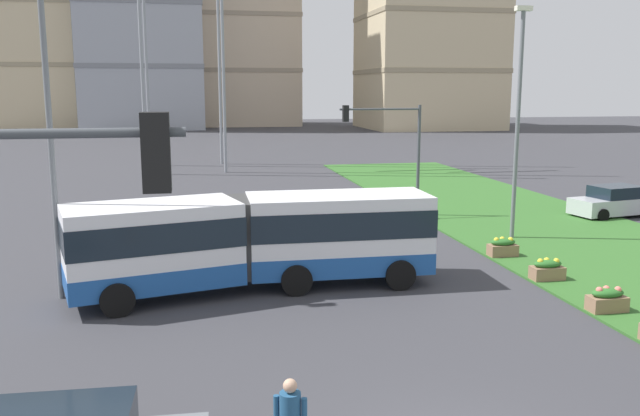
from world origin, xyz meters
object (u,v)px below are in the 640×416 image
object	(u,v)px
articulated_bus	(255,240)
traffic_light_far_right	(392,140)
flower_planter_4	(503,247)
streetlight_left	(49,122)
car_silver_hatch	(614,202)
apartment_tower_eastcentre	(429,18)
flower_planter_3	(547,269)
streetlight_median	(518,115)
flower_planter_2	(607,299)

from	to	relation	value
articulated_bus	traffic_light_far_right	xyz separation A→B (m)	(7.96, 10.93, 2.28)
flower_planter_4	streetlight_left	bearing A→B (deg)	-172.89
articulated_bus	car_silver_hatch	distance (m)	21.20
articulated_bus	traffic_light_far_right	distance (m)	13.71
car_silver_hatch	apartment_tower_eastcentre	size ratio (longest dim) A/B	0.13
flower_planter_3	streetlight_median	world-z (taller)	streetlight_median
articulated_bus	streetlight_left	xyz separation A→B (m)	(-6.08, 0.22, 3.83)
flower_planter_2	streetlight_median	xyz separation A→B (m)	(1.90, 9.54, 4.92)
flower_planter_4	streetlight_median	size ratio (longest dim) A/B	0.11
flower_planter_2	streetlight_median	world-z (taller)	streetlight_median
car_silver_hatch	flower_planter_4	xyz separation A→B (m)	(-9.44, -6.72, -0.33)
articulated_bus	flower_planter_3	bearing A→B (deg)	-6.30
streetlight_median	apartment_tower_eastcentre	size ratio (longest dim) A/B	0.28
streetlight_left	streetlight_median	bearing A→B (deg)	15.52
flower_planter_3	flower_planter_4	world-z (taller)	same
articulated_bus	flower_planter_2	world-z (taller)	articulated_bus
traffic_light_far_right	streetlight_median	world-z (taller)	streetlight_median
flower_planter_4	apartment_tower_eastcentre	size ratio (longest dim) A/B	0.03
flower_planter_2	flower_planter_4	bearing A→B (deg)	90.00
streetlight_median	car_silver_hatch	bearing A→B (deg)	26.54
articulated_bus	flower_planter_3	xyz separation A→B (m)	(9.78, -1.08, -1.23)
streetlight_median	streetlight_left	bearing A→B (deg)	-164.48
car_silver_hatch	flower_planter_4	world-z (taller)	car_silver_hatch
flower_planter_3	traffic_light_far_right	bearing A→B (deg)	98.60
flower_planter_3	flower_planter_4	xyz separation A→B (m)	(0.00, 3.28, 0.00)
car_silver_hatch	streetlight_left	size ratio (longest dim) A/B	0.46
streetlight_left	streetlight_median	xyz separation A→B (m)	(17.75, 4.93, -0.13)
flower_planter_3	streetlight_left	distance (m)	16.69
articulated_bus	streetlight_median	world-z (taller)	streetlight_median
flower_planter_3	traffic_light_far_right	world-z (taller)	traffic_light_far_right
articulated_bus	streetlight_median	bearing A→B (deg)	23.81
flower_planter_4	articulated_bus	bearing A→B (deg)	-167.32
flower_planter_3	articulated_bus	bearing A→B (deg)	173.70
streetlight_median	flower_planter_2	bearing A→B (deg)	-101.26
traffic_light_far_right	flower_planter_2	bearing A→B (deg)	-83.24
apartment_tower_eastcentre	traffic_light_far_right	bearing A→B (deg)	-111.47
flower_planter_4	streetlight_left	size ratio (longest dim) A/B	0.11
flower_planter_4	apartment_tower_eastcentre	xyz separation A→B (m)	(26.88, 81.70, 17.16)
flower_planter_4	streetlight_median	xyz separation A→B (m)	(1.90, 2.95, 4.92)
streetlight_left	streetlight_median	world-z (taller)	streetlight_left
car_silver_hatch	apartment_tower_eastcentre	bearing A→B (deg)	76.90
flower_planter_2	apartment_tower_eastcentre	world-z (taller)	apartment_tower_eastcentre
streetlight_median	apartment_tower_eastcentre	world-z (taller)	apartment_tower_eastcentre
flower_planter_3	streetlight_median	bearing A→B (deg)	73.04
apartment_tower_eastcentre	streetlight_median	bearing A→B (deg)	-107.60
flower_planter_4	streetlight_median	bearing A→B (deg)	57.23
flower_planter_3	flower_planter_2	bearing A→B (deg)	-90.00
flower_planter_4	traffic_light_far_right	distance (m)	9.59
streetlight_left	streetlight_median	size ratio (longest dim) A/B	1.03
traffic_light_far_right	streetlight_median	bearing A→B (deg)	-57.27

